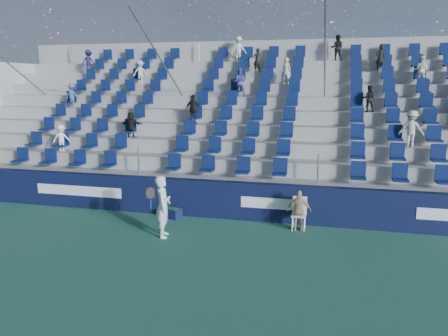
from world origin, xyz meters
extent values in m
plane|color=#2B654E|center=(0.00, 0.00, 0.00)|extent=(70.00, 70.00, 0.00)
cube|color=black|center=(0.00, 3.15, 0.60)|extent=(24.00, 0.30, 1.20)
cube|color=white|center=(-5.00, 2.99, 0.62)|extent=(3.20, 0.02, 0.34)
cube|color=white|center=(1.50, 2.99, 0.62)|extent=(1.60, 0.02, 0.34)
cube|color=#A4A49F|center=(0.00, 3.72, 0.60)|extent=(24.00, 0.85, 1.20)
cube|color=#A4A49F|center=(0.00, 4.57, 0.85)|extent=(24.00, 0.85, 1.70)
cube|color=#A4A49F|center=(0.00, 5.42, 1.10)|extent=(24.00, 0.85, 2.20)
cube|color=#A4A49F|center=(0.00, 6.28, 1.35)|extent=(24.00, 0.85, 2.70)
cube|color=#A4A49F|center=(0.00, 7.12, 1.60)|extent=(24.00, 0.85, 3.20)
cube|color=#A4A49F|center=(0.00, 7.97, 1.85)|extent=(24.00, 0.85, 3.70)
cube|color=#A4A49F|center=(0.00, 8.82, 2.10)|extent=(24.00, 0.85, 4.20)
cube|color=#A4A49F|center=(0.00, 9.68, 2.35)|extent=(24.00, 0.85, 4.70)
cube|color=#A4A49F|center=(0.00, 10.52, 2.60)|extent=(24.00, 0.85, 5.20)
cube|color=#A4A49F|center=(0.00, 11.20, 3.10)|extent=(24.00, 0.50, 6.20)
cube|color=#0B1945|center=(0.00, 3.72, 1.55)|extent=(16.05, 0.50, 0.70)
cube|color=#0B1945|center=(0.00, 4.57, 2.05)|extent=(16.05, 0.50, 0.70)
cube|color=#0B1945|center=(0.00, 5.42, 2.55)|extent=(16.05, 0.50, 0.70)
cube|color=#0B1945|center=(0.00, 6.28, 3.05)|extent=(16.05, 0.50, 0.70)
cube|color=#0B1945|center=(0.00, 7.12, 3.55)|extent=(16.05, 0.50, 0.70)
cube|color=#0B1945|center=(0.00, 7.97, 4.05)|extent=(16.05, 0.50, 0.70)
cube|color=#0B1945|center=(0.00, 8.82, 4.55)|extent=(16.05, 0.50, 0.70)
cube|color=#0B1945|center=(0.00, 9.68, 5.05)|extent=(16.05, 0.50, 0.70)
cube|color=#0B1945|center=(0.00, 10.52, 5.55)|extent=(16.05, 0.50, 0.70)
cylinder|color=gray|center=(-3.00, 7.12, 4.35)|extent=(0.06, 7.68, 4.55)
cylinder|color=gray|center=(3.00, 7.12, 4.35)|extent=(0.06, 7.68, 4.55)
cylinder|color=gray|center=(-9.80, 7.12, 4.35)|extent=(0.06, 7.68, 4.55)
imported|color=beige|center=(-5.19, 8.77, 4.72)|extent=(0.74, 0.52, 1.04)
imported|color=black|center=(-4.09, 5.38, 2.69)|extent=(0.92, 0.37, 0.97)
imported|color=white|center=(-6.57, 4.52, 2.20)|extent=(0.73, 0.56, 1.00)
imported|color=black|center=(3.40, 10.47, 5.75)|extent=(0.56, 0.45, 1.11)
imported|color=beige|center=(5.87, 5.38, 2.79)|extent=(0.83, 0.57, 1.18)
imported|color=#1B1849|center=(-8.27, 9.62, 5.26)|extent=(0.76, 0.48, 1.12)
imported|color=black|center=(4.61, 7.08, 3.69)|extent=(0.48, 0.38, 0.97)
imported|color=black|center=(0.02, 9.62, 5.22)|extent=(0.44, 0.36, 1.04)
imported|color=#454393|center=(-0.42, 7.92, 4.27)|extent=(0.63, 0.53, 1.15)
imported|color=#425B91|center=(-7.64, 7.08, 3.71)|extent=(0.68, 0.43, 1.02)
imported|color=silver|center=(6.60, 8.77, 4.74)|extent=(0.62, 0.54, 1.07)
imported|color=black|center=(-1.87, 6.23, 3.26)|extent=(0.65, 0.28, 1.11)
imported|color=black|center=(5.16, 9.62, 5.24)|extent=(0.43, 0.32, 1.08)
imported|color=beige|center=(1.39, 8.77, 4.74)|extent=(0.42, 0.31, 1.08)
imported|color=silver|center=(-1.02, 10.47, 5.77)|extent=(0.76, 0.46, 1.15)
imported|color=silver|center=(-1.13, 1.06, 0.87)|extent=(0.59, 0.73, 1.75)
cylinder|color=navy|center=(-1.38, 0.81, 1.01)|extent=(0.03, 0.03, 0.28)
torus|color=black|center=(-1.38, 0.81, 1.31)|extent=(0.30, 0.17, 0.28)
plane|color=#262626|center=(-1.38, 0.81, 1.31)|extent=(0.30, 0.16, 0.29)
sphere|color=yellow|center=(-0.88, 0.86, 1.16)|extent=(0.07, 0.07, 0.07)
sphere|color=yellow|center=(-0.88, 0.92, 1.19)|extent=(0.07, 0.07, 0.07)
cube|color=white|center=(2.53, 2.55, 0.44)|extent=(0.43, 0.43, 0.04)
cube|color=white|center=(2.53, 2.75, 0.71)|extent=(0.42, 0.05, 0.52)
cylinder|color=white|center=(2.36, 2.38, 0.21)|extent=(0.03, 0.03, 0.42)
cylinder|color=white|center=(2.70, 2.38, 0.21)|extent=(0.03, 0.03, 0.42)
cylinder|color=white|center=(2.36, 2.72, 0.21)|extent=(0.03, 0.03, 0.42)
cylinder|color=white|center=(2.70, 2.72, 0.21)|extent=(0.03, 0.03, 0.42)
imported|color=tan|center=(2.53, 2.50, 0.60)|extent=(0.74, 0.40, 1.21)
cube|color=#0F1739|center=(-1.51, 2.75, 0.15)|extent=(0.65, 0.52, 0.31)
cube|color=#1E662D|center=(-1.51, 2.75, 0.23)|extent=(0.52, 0.39, 0.18)
camera|label=1|loc=(3.36, -9.90, 4.28)|focal=35.00mm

